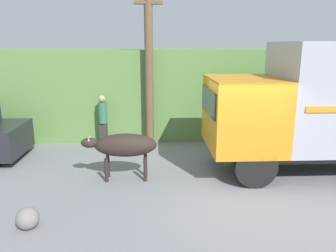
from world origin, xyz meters
The scene contains 8 objects.
ground_plane centered at (0.00, 0.00, 0.00)m, with size 60.00×60.00×0.00m, color gray.
hillside_embankment centered at (0.00, 6.91, 1.60)m, with size 32.00×5.89×3.21m.
building_backdrop centered at (-3.84, 5.42, 1.30)m, with size 4.57×2.70×2.57m.
cargo_truck centered at (2.63, 1.06, 1.86)m, with size 6.05×2.34×3.45m.
brown_cow centered at (-2.78, 0.69, 0.90)m, with size 1.90×0.59×1.21m.
pedestrian_on_hill centered at (-3.72, 3.56, 0.99)m, with size 0.33×0.33×1.75m.
utility_pole centered at (-2.15, 3.67, 2.74)m, with size 0.90×0.28×5.29m.
roadside_rock centered at (-4.41, -1.59, 0.21)m, with size 0.43×0.43×0.43m.
Camera 1 is at (-2.04, -7.24, 3.37)m, focal length 35.00 mm.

